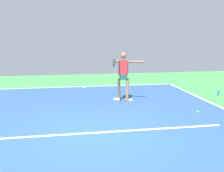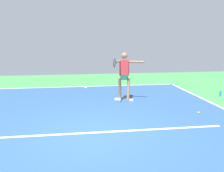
% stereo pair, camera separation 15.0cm
% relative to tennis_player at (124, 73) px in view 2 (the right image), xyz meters
% --- Properties ---
extents(ground_plane, '(21.01, 21.01, 0.00)m').
position_rel_tennis_player_xyz_m(ground_plane, '(1.39, 3.18, -1.08)').
color(ground_plane, '#428E4C').
extents(court_surface, '(9.20, 12.50, 0.00)m').
position_rel_tennis_player_xyz_m(court_surface, '(1.39, 3.18, -1.08)').
color(court_surface, '#2D5484').
rests_on(court_surface, ground_plane).
extents(court_line_baseline_near, '(9.20, 0.10, 0.01)m').
position_rel_tennis_player_xyz_m(court_line_baseline_near, '(1.39, -3.02, -1.08)').
color(court_line_baseline_near, white).
rests_on(court_line_baseline_near, ground_plane).
extents(court_line_service, '(6.90, 0.10, 0.01)m').
position_rel_tennis_player_xyz_m(court_line_service, '(1.39, 3.05, -1.08)').
color(court_line_service, white).
rests_on(court_line_service, ground_plane).
extents(court_line_centre_mark, '(0.10, 0.30, 0.01)m').
position_rel_tennis_player_xyz_m(court_line_centre_mark, '(1.39, -2.82, -1.08)').
color(court_line_centre_mark, white).
rests_on(court_line_centre_mark, ground_plane).
extents(tennis_player, '(1.27, 1.15, 1.86)m').
position_rel_tennis_player_xyz_m(tennis_player, '(0.00, 0.00, 0.00)').
color(tennis_player, '#9E7051').
rests_on(tennis_player, ground_plane).
extents(tennis_ball_near_service_line, '(0.07, 0.07, 0.07)m').
position_rel_tennis_player_xyz_m(tennis_ball_near_service_line, '(-2.04, 1.95, -1.05)').
color(tennis_ball_near_service_line, yellow).
rests_on(tennis_ball_near_service_line, ground_plane).
extents(water_bottle, '(0.07, 0.07, 0.22)m').
position_rel_tennis_player_xyz_m(water_bottle, '(-4.10, -0.14, -0.97)').
color(water_bottle, blue).
rests_on(water_bottle, ground_plane).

